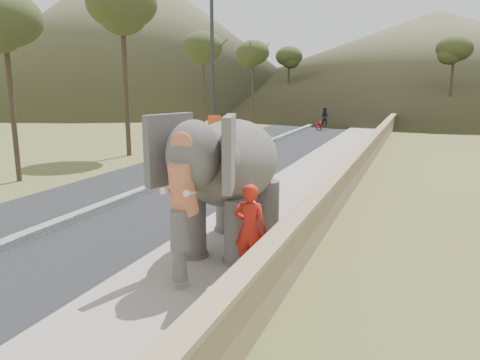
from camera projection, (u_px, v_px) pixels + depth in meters
name	position (u px, v px, depth m)	size (l,w,h in m)	color
ground	(192.00, 286.00, 8.96)	(160.00, 160.00, 0.00)	olive
road	(194.00, 173.00, 19.85)	(7.00, 120.00, 0.03)	black
median	(194.00, 171.00, 19.83)	(0.35, 120.00, 0.22)	black
walkway	(310.00, 181.00, 18.07)	(3.00, 120.00, 0.15)	#9E9687
parapet	(354.00, 172.00, 17.38)	(0.30, 120.00, 1.10)	tan
lamppost	(219.00, 57.00, 20.58)	(1.76, 0.36, 8.00)	#303135
signboard	(215.00, 133.00, 20.32)	(0.60, 0.08, 2.40)	#2D2D33
hill_left	(131.00, 33.00, 70.29)	(60.00, 60.00, 22.00)	brown
hill_far	(435.00, 59.00, 69.57)	(80.00, 80.00, 14.00)	brown
elephant_and_man	(232.00, 181.00, 10.46)	(2.35, 4.21, 3.04)	#64605B
motorcyclist	(322.00, 121.00, 37.40)	(1.21, 1.78, 1.81)	maroon
trees	(395.00, 81.00, 32.63)	(47.50, 41.38, 9.17)	#473828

